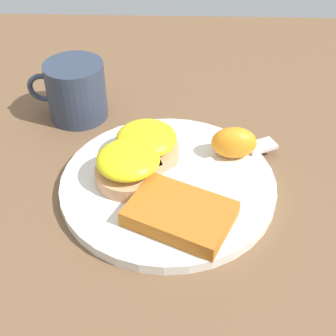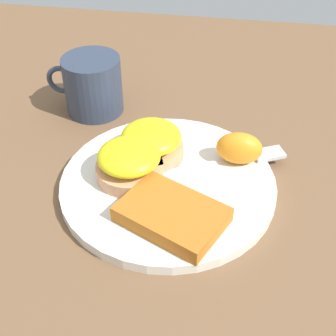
{
  "view_description": "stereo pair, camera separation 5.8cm",
  "coord_description": "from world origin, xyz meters",
  "px_view_note": "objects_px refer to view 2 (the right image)",
  "views": [
    {
      "loc": [
        -0.01,
        0.44,
        0.41
      ],
      "look_at": [
        0.0,
        0.0,
        0.03
      ],
      "focal_mm": 50.0,
      "sensor_mm": 36.0,
      "label": 1
    },
    {
      "loc": [
        -0.07,
        0.43,
        0.41
      ],
      "look_at": [
        0.0,
        0.0,
        0.03
      ],
      "focal_mm": 50.0,
      "sensor_mm": 36.0,
      "label": 2
    }
  ],
  "objects_px": {
    "cup": "(92,85)",
    "sandwich_benedict_right": "(128,165)",
    "hashbrown_patty": "(172,214)",
    "fork": "(222,163)",
    "sandwich_benedict_left": "(151,143)",
    "orange_wedge": "(239,148)"
  },
  "relations": [
    {
      "from": "sandwich_benedict_right",
      "to": "cup",
      "type": "height_order",
      "value": "cup"
    },
    {
      "from": "sandwich_benedict_right",
      "to": "hashbrown_patty",
      "type": "height_order",
      "value": "sandwich_benedict_right"
    },
    {
      "from": "sandwich_benedict_right",
      "to": "orange_wedge",
      "type": "distance_m",
      "value": 0.15
    },
    {
      "from": "fork",
      "to": "cup",
      "type": "distance_m",
      "value": 0.24
    },
    {
      "from": "cup",
      "to": "orange_wedge",
      "type": "bearing_deg",
      "value": 154.34
    },
    {
      "from": "hashbrown_patty",
      "to": "cup",
      "type": "distance_m",
      "value": 0.28
    },
    {
      "from": "hashbrown_patty",
      "to": "sandwich_benedict_left",
      "type": "bearing_deg",
      "value": -67.99
    },
    {
      "from": "orange_wedge",
      "to": "cup",
      "type": "distance_m",
      "value": 0.25
    },
    {
      "from": "sandwich_benedict_left",
      "to": "hashbrown_patty",
      "type": "relative_size",
      "value": 0.74
    },
    {
      "from": "sandwich_benedict_right",
      "to": "sandwich_benedict_left",
      "type": "bearing_deg",
      "value": -111.87
    },
    {
      "from": "orange_wedge",
      "to": "cup",
      "type": "bearing_deg",
      "value": -25.66
    },
    {
      "from": "sandwich_benedict_left",
      "to": "cup",
      "type": "bearing_deg",
      "value": -45.87
    },
    {
      "from": "hashbrown_patty",
      "to": "fork",
      "type": "bearing_deg",
      "value": -114.31
    },
    {
      "from": "sandwich_benedict_left",
      "to": "cup",
      "type": "height_order",
      "value": "cup"
    },
    {
      "from": "cup",
      "to": "hashbrown_patty",
      "type": "bearing_deg",
      "value": 124.76
    },
    {
      "from": "sandwich_benedict_left",
      "to": "sandwich_benedict_right",
      "type": "height_order",
      "value": "same"
    },
    {
      "from": "sandwich_benedict_left",
      "to": "orange_wedge",
      "type": "height_order",
      "value": "sandwich_benedict_left"
    },
    {
      "from": "sandwich_benedict_left",
      "to": "sandwich_benedict_right",
      "type": "bearing_deg",
      "value": 68.13
    },
    {
      "from": "sandwich_benedict_left",
      "to": "sandwich_benedict_right",
      "type": "relative_size",
      "value": 1.0
    },
    {
      "from": "orange_wedge",
      "to": "sandwich_benedict_left",
      "type": "bearing_deg",
      "value": 3.84
    },
    {
      "from": "orange_wedge",
      "to": "sandwich_benedict_right",
      "type": "bearing_deg",
      "value": 22.78
    },
    {
      "from": "cup",
      "to": "sandwich_benedict_right",
      "type": "bearing_deg",
      "value": 119.63
    }
  ]
}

